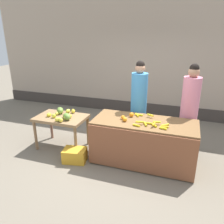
# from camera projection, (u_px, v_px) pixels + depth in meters

# --- Properties ---
(ground_plane) EXTENTS (24.00, 24.00, 0.00)m
(ground_plane) POSITION_uv_depth(u_px,v_px,m) (117.00, 156.00, 4.56)
(ground_plane) COLOR #756B5B
(market_wall_back) EXTENTS (9.86, 0.23, 3.59)m
(market_wall_back) POSITION_uv_depth(u_px,v_px,m) (146.00, 55.00, 6.38)
(market_wall_back) COLOR tan
(market_wall_back) RESTS_ON ground
(fruit_stall_counter) EXTENTS (1.92, 0.85, 0.84)m
(fruit_stall_counter) POSITION_uv_depth(u_px,v_px,m) (143.00, 142.00, 4.24)
(fruit_stall_counter) COLOR brown
(fruit_stall_counter) RESTS_ON ground
(side_table_wooden) EXTENTS (1.05, 0.69, 0.72)m
(side_table_wooden) POSITION_uv_depth(u_px,v_px,m) (61.00, 121.00, 4.73)
(side_table_wooden) COLOR olive
(side_table_wooden) RESTS_ON ground
(banana_bunch_pile) EXTENTS (0.70, 0.62, 0.07)m
(banana_bunch_pile) POSITION_uv_depth(u_px,v_px,m) (150.00, 122.00, 4.00)
(banana_bunch_pile) COLOR yellow
(banana_bunch_pile) RESTS_ON fruit_stall_counter
(orange_pile) EXTENTS (0.21, 0.35, 0.09)m
(orange_pile) POSITION_uv_depth(u_px,v_px,m) (127.00, 117.00, 4.19)
(orange_pile) COLOR orange
(orange_pile) RESTS_ON fruit_stall_counter
(mango_papaya_pile) EXTENTS (0.63, 0.68, 0.14)m
(mango_papaya_pile) POSITION_uv_depth(u_px,v_px,m) (63.00, 114.00, 4.67)
(mango_papaya_pile) COLOR #D8D048
(mango_papaya_pile) RESTS_ON side_table_wooden
(vendor_woman_blue_shirt) EXTENTS (0.34, 0.34, 1.87)m
(vendor_woman_blue_shirt) POSITION_uv_depth(u_px,v_px,m) (139.00, 104.00, 4.74)
(vendor_woman_blue_shirt) COLOR #33333D
(vendor_woman_blue_shirt) RESTS_ON ground
(vendor_woman_pink_shirt) EXTENTS (0.34, 0.34, 1.86)m
(vendor_woman_pink_shirt) POSITION_uv_depth(u_px,v_px,m) (189.00, 111.00, 4.39)
(vendor_woman_pink_shirt) COLOR #33333D
(vendor_woman_pink_shirt) RESTS_ON ground
(produce_crate) EXTENTS (0.49, 0.40, 0.26)m
(produce_crate) POSITION_uv_depth(u_px,v_px,m) (75.00, 155.00, 4.34)
(produce_crate) COLOR gold
(produce_crate) RESTS_ON ground
(produce_sack) EXTENTS (0.31, 0.37, 0.45)m
(produce_sack) POSITION_uv_depth(u_px,v_px,m) (109.00, 127.00, 5.37)
(produce_sack) COLOR maroon
(produce_sack) RESTS_ON ground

